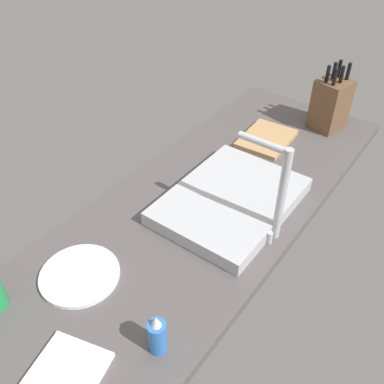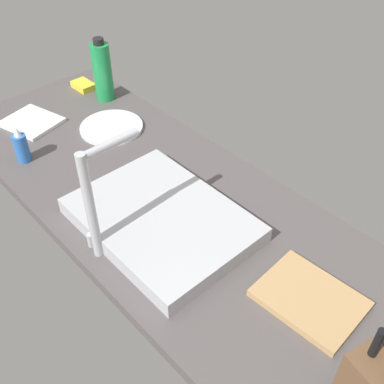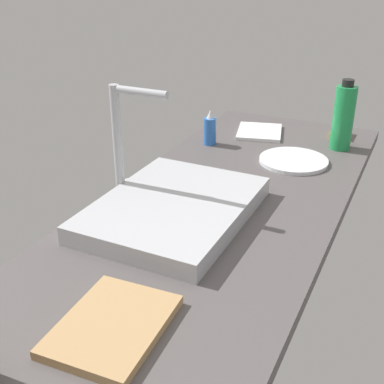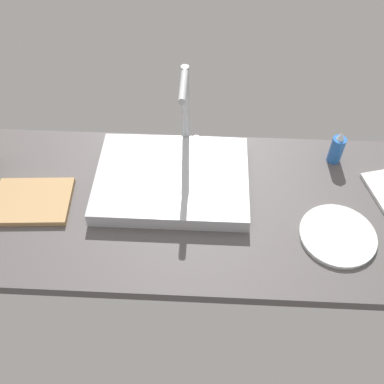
{
  "view_description": "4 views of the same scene",
  "coord_description": "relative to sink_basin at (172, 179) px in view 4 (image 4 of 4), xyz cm",
  "views": [
    {
      "loc": [
        82.98,
        57.9,
        93.69
      ],
      "look_at": [
        2.65,
        -1.33,
        10.96
      ],
      "focal_mm": 39.81,
      "sensor_mm": 36.0,
      "label": 1
    },
    {
      "loc": [
        -75.58,
        59.95,
        90.86
      ],
      "look_at": [
        -6.25,
        -3.22,
        9.48
      ],
      "focal_mm": 43.32,
      "sensor_mm": 36.0,
      "label": 2
    },
    {
      "loc": [
        -101.57,
        -43.84,
        63.08
      ],
      "look_at": [
        -1.65,
        4.53,
        9.11
      ],
      "focal_mm": 46.4,
      "sensor_mm": 36.0,
      "label": 3
    },
    {
      "loc": [
        4.44,
        -82.33,
        106.12
      ],
      "look_at": [
        0.53,
        -1.84,
        11.14
      ],
      "focal_mm": 41.32,
      "sensor_mm": 36.0,
      "label": 4
    }
  ],
  "objects": [
    {
      "name": "cutting_board",
      "position": [
        -40.92,
        -9.38,
        -1.44
      ],
      "size": [
        23.54,
        18.48,
        1.8
      ],
      "primitive_type": "cube",
      "rotation": [
        0.0,
        0.0,
        0.06
      ],
      "color": "tan",
      "rests_on": "countertop_slab"
    },
    {
      "name": "countertop_slab",
      "position": [
        6.02,
        -7.38,
        -4.09
      ],
      "size": [
        170.16,
        60.08,
        3.5
      ],
      "primitive_type": "cube",
      "color": "#514C4C",
      "rests_on": "ground"
    },
    {
      "name": "sink_basin",
      "position": [
        0.0,
        0.0,
        0.0
      ],
      "size": [
        46.08,
        34.21,
        4.67
      ],
      "primitive_type": "cube",
      "color": "#B7BABF",
      "rests_on": "countertop_slab"
    },
    {
      "name": "faucet",
      "position": [
        3.38,
        15.91,
        15.85
      ],
      "size": [
        5.5,
        15.86,
        30.64
      ],
      "color": "#B7BABF",
      "rests_on": "countertop_slab"
    },
    {
      "name": "dinner_plate",
      "position": [
        47.81,
        -17.17,
        -1.74
      ],
      "size": [
        21.41,
        21.41,
        1.2
      ],
      "primitive_type": "cylinder",
      "color": "white",
      "rests_on": "countertop_slab"
    },
    {
      "name": "soap_bottle",
      "position": [
        51.36,
        13.15,
        2.77
      ],
      "size": [
        4.33,
        4.33,
        12.01
      ],
      "color": "blue",
      "rests_on": "countertop_slab"
    }
  ]
}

